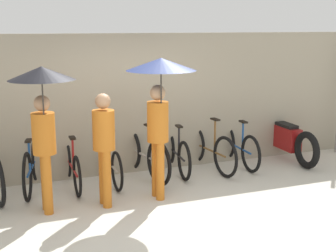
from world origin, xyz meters
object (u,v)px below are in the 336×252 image
(parked_bicycle_4, at_px, (144,155))
(parked_bicycle_1, at_px, (32,166))
(parked_bicycle_2, at_px, (72,165))
(pedestrian_center, at_px, (104,141))
(pedestrian_leading, at_px, (43,104))
(motorcycle, at_px, (285,139))
(pedestrian_trailing, at_px, (160,90))
(parked_bicycle_5, at_px, (176,152))
(parked_bicycle_7, at_px, (238,146))
(parked_bicycle_6, at_px, (209,149))
(parked_bicycle_3, at_px, (109,161))

(parked_bicycle_4, bearing_deg, parked_bicycle_1, 80.72)
(parked_bicycle_2, relative_size, pedestrian_center, 1.02)
(parked_bicycle_4, xyz_separation_m, pedestrian_center, (-0.94, -1.05, 0.57))
(parked_bicycle_4, distance_m, pedestrian_leading, 2.38)
(parked_bicycle_4, relative_size, motorcycle, 0.87)
(pedestrian_trailing, bearing_deg, parked_bicycle_5, -123.16)
(parked_bicycle_1, distance_m, pedestrian_leading, 1.61)
(parked_bicycle_2, xyz_separation_m, parked_bicycle_5, (1.88, 0.09, 0.01))
(parked_bicycle_7, relative_size, pedestrian_center, 1.00)
(parked_bicycle_5, relative_size, parked_bicycle_6, 0.92)
(parked_bicycle_5, bearing_deg, parked_bicycle_4, 101.13)
(pedestrian_leading, bearing_deg, parked_bicycle_5, -155.21)
(pedestrian_leading, height_order, pedestrian_trailing, pedestrian_trailing)
(parked_bicycle_6, height_order, pedestrian_leading, pedestrian_leading)
(pedestrian_leading, bearing_deg, pedestrian_trailing, 177.53)
(parked_bicycle_1, height_order, parked_bicycle_6, parked_bicycle_1)
(parked_bicycle_1, height_order, parked_bicycle_2, parked_bicycle_2)
(parked_bicycle_5, height_order, pedestrian_center, pedestrian_center)
(parked_bicycle_6, bearing_deg, pedestrian_leading, 104.24)
(parked_bicycle_1, relative_size, parked_bicycle_2, 1.01)
(parked_bicycle_7, bearing_deg, parked_bicycle_2, 93.37)
(parked_bicycle_4, height_order, parked_bicycle_6, parked_bicycle_4)
(parked_bicycle_2, distance_m, parked_bicycle_6, 2.50)
(parked_bicycle_1, relative_size, pedestrian_leading, 0.83)
(parked_bicycle_4, distance_m, pedestrian_center, 1.53)
(parked_bicycle_6, bearing_deg, parked_bicycle_7, -91.63)
(parked_bicycle_5, xyz_separation_m, motorcycle, (2.34, 0.02, 0.03))
(parked_bicycle_4, height_order, pedestrian_center, pedestrian_center)
(parked_bicycle_1, relative_size, parked_bicycle_7, 1.03)
(parked_bicycle_1, height_order, pedestrian_leading, pedestrian_leading)
(parked_bicycle_2, height_order, pedestrian_leading, pedestrian_leading)
(pedestrian_trailing, bearing_deg, parked_bicycle_1, -34.27)
(parked_bicycle_2, height_order, parked_bicycle_3, parked_bicycle_3)
(parked_bicycle_5, bearing_deg, pedestrian_center, 131.06)
(parked_bicycle_2, bearing_deg, parked_bicycle_5, -85.89)
(parked_bicycle_7, bearing_deg, pedestrian_trailing, 122.40)
(pedestrian_leading, height_order, motorcycle, pedestrian_leading)
(parked_bicycle_3, relative_size, parked_bicycle_6, 0.92)
(parked_bicycle_1, xyz_separation_m, motorcycle, (4.85, 0.06, -0.00))
(parked_bicycle_5, bearing_deg, parked_bicycle_1, 96.75)
(parked_bicycle_2, bearing_deg, motorcycle, -87.20)
(parked_bicycle_7, relative_size, motorcycle, 0.79)
(parked_bicycle_2, bearing_deg, parked_bicycle_7, -87.46)
(parked_bicycle_5, bearing_deg, parked_bicycle_6, -90.03)
(parked_bicycle_1, bearing_deg, parked_bicycle_5, -76.26)
(parked_bicycle_4, height_order, parked_bicycle_7, parked_bicycle_4)
(parked_bicycle_3, relative_size, parked_bicycle_4, 0.90)
(parked_bicycle_1, xyz_separation_m, parked_bicycle_5, (2.50, 0.04, -0.03))
(parked_bicycle_1, xyz_separation_m, pedestrian_center, (0.93, -1.07, 0.58))
(pedestrian_center, bearing_deg, parked_bicycle_6, -156.68)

